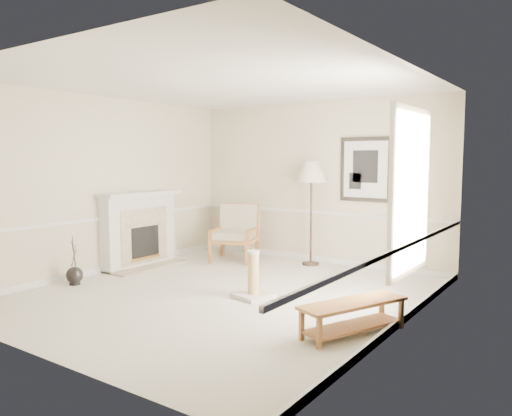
{
  "coord_description": "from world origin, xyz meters",
  "views": [
    {
      "loc": [
        4.25,
        -5.35,
        1.88
      ],
      "look_at": [
        0.07,
        0.7,
        1.15
      ],
      "focal_mm": 35.0,
      "sensor_mm": 36.0,
      "label": 1
    }
  ],
  "objects_px": {
    "floor_vase": "(75,276)",
    "armchair": "(236,230)",
    "scratching_post": "(253,283)",
    "floor_lamp": "(312,175)",
    "bench": "(353,312)"
  },
  "relations": [
    {
      "from": "bench",
      "to": "floor_lamp",
      "type": "bearing_deg",
      "value": 125.78
    },
    {
      "from": "floor_vase",
      "to": "armchair",
      "type": "bearing_deg",
      "value": 73.59
    },
    {
      "from": "floor_vase",
      "to": "floor_lamp",
      "type": "bearing_deg",
      "value": 55.76
    },
    {
      "from": "bench",
      "to": "scratching_post",
      "type": "distance_m",
      "value": 1.79
    },
    {
      "from": "bench",
      "to": "scratching_post",
      "type": "height_order",
      "value": "scratching_post"
    },
    {
      "from": "armchair",
      "to": "scratching_post",
      "type": "distance_m",
      "value": 2.64
    },
    {
      "from": "floor_vase",
      "to": "floor_lamp",
      "type": "height_order",
      "value": "floor_lamp"
    },
    {
      "from": "floor_vase",
      "to": "bench",
      "type": "relative_size",
      "value": 0.56
    },
    {
      "from": "armchair",
      "to": "floor_lamp",
      "type": "bearing_deg",
      "value": -4.66
    },
    {
      "from": "floor_vase",
      "to": "scratching_post",
      "type": "relative_size",
      "value": 1.14
    },
    {
      "from": "floor_lamp",
      "to": "bench",
      "type": "distance_m",
      "value": 3.8
    },
    {
      "from": "floor_lamp",
      "to": "scratching_post",
      "type": "height_order",
      "value": "floor_lamp"
    },
    {
      "from": "floor_vase",
      "to": "scratching_post",
      "type": "xyz_separation_m",
      "value": [
        2.6,
        0.95,
        0.07
      ]
    },
    {
      "from": "floor_lamp",
      "to": "floor_vase",
      "type": "bearing_deg",
      "value": -124.24
    },
    {
      "from": "floor_vase",
      "to": "bench",
      "type": "height_order",
      "value": "floor_vase"
    }
  ]
}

